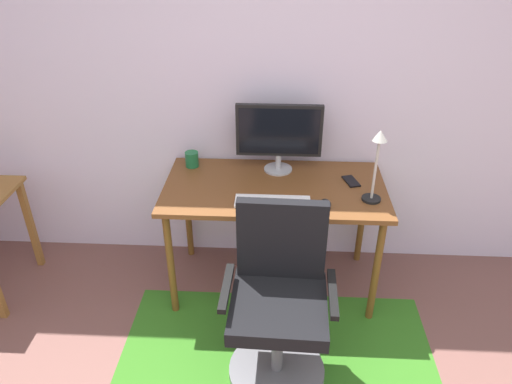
{
  "coord_description": "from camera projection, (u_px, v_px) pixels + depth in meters",
  "views": [
    {
      "loc": [
        0.03,
        -0.74,
        2.19
      ],
      "look_at": [
        -0.09,
        1.53,
        0.86
      ],
      "focal_mm": 33.44,
      "sensor_mm": 36.0,
      "label": 1
    }
  ],
  "objects": [
    {
      "name": "cell_phone",
      "position": [
        351.0,
        181.0,
        2.93
      ],
      "size": [
        0.11,
        0.15,
        0.01
      ],
      "primitive_type": "cube",
      "rotation": [
        0.0,
        0.0,
        0.3
      ],
      "color": "black",
      "rests_on": "desk"
    },
    {
      "name": "keyboard",
      "position": [
        273.0,
        202.0,
        2.71
      ],
      "size": [
        0.43,
        0.13,
        0.02
      ],
      "primitive_type": "cube",
      "color": "white",
      "rests_on": "desk"
    },
    {
      "name": "desk",
      "position": [
        274.0,
        197.0,
        2.93
      ],
      "size": [
        1.34,
        0.7,
        0.76
      ],
      "color": "brown",
      "rests_on": "ground"
    },
    {
      "name": "coffee_cup",
      "position": [
        192.0,
        159.0,
        3.09
      ],
      "size": [
        0.09,
        0.09,
        0.1
      ],
      "primitive_type": "cylinder",
      "color": "#1C6636",
      "rests_on": "desk"
    },
    {
      "name": "monitor",
      "position": [
        279.0,
        133.0,
        2.94
      ],
      "size": [
        0.53,
        0.18,
        0.44
      ],
      "color": "#B2B2B7",
      "rests_on": "desk"
    },
    {
      "name": "computer_mouse",
      "position": [
        326.0,
        204.0,
        2.67
      ],
      "size": [
        0.06,
        0.1,
        0.03
      ],
      "primitive_type": "ellipsoid",
      "color": "black",
      "rests_on": "desk"
    },
    {
      "name": "desk_lamp",
      "position": [
        377.0,
        158.0,
        2.61
      ],
      "size": [
        0.11,
        0.11,
        0.43
      ],
      "color": "black",
      "rests_on": "desk"
    },
    {
      "name": "office_chair",
      "position": [
        279.0,
        310.0,
        2.46
      ],
      "size": [
        0.57,
        0.52,
        0.98
      ],
      "rotation": [
        0.0,
        0.0,
        -0.03
      ],
      "color": "slate",
      "rests_on": "ground"
    },
    {
      "name": "wall_back",
      "position": [
        276.0,
        78.0,
        2.98
      ],
      "size": [
        6.0,
        0.1,
        2.6
      ],
      "primitive_type": "cube",
      "color": "silver",
      "rests_on": "ground"
    },
    {
      "name": "area_rug",
      "position": [
        277.0,
        359.0,
        2.71
      ],
      "size": [
        1.79,
        1.06,
        0.01
      ],
      "primitive_type": "cube",
      "color": "#306F1D",
      "rests_on": "ground"
    }
  ]
}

